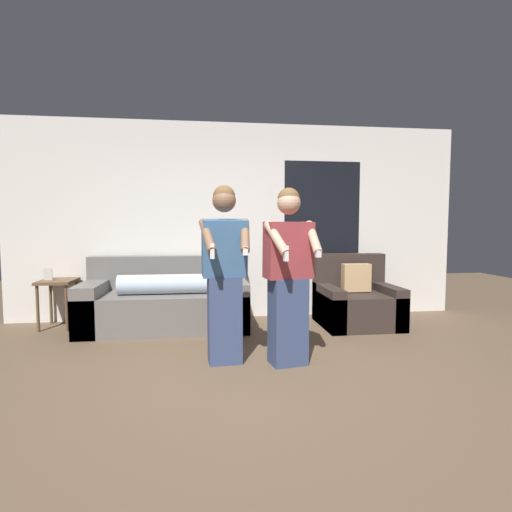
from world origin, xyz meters
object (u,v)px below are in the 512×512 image
object	(u,v)px
couch	(166,303)
armchair	(356,302)
side_table	(58,288)
person_right	(288,276)
person_left	(225,274)

from	to	relation	value
couch	armchair	bearing A→B (deg)	-3.87
side_table	person_right	world-z (taller)	person_right
couch	person_right	bearing A→B (deg)	-50.24
side_table	person_right	size ratio (longest dim) A/B	0.46
couch	side_table	distance (m)	1.39
armchair	person_right	size ratio (longest dim) A/B	0.59
couch	side_table	size ratio (longest dim) A/B	2.67
couch	side_table	xyz separation A→B (m)	(-1.36, 0.20, 0.19)
couch	person_left	world-z (taller)	person_left
side_table	armchair	bearing A→B (deg)	-5.47
person_left	armchair	bearing A→B (deg)	34.59
person_left	person_right	xyz separation A→B (m)	(0.58, -0.12, -0.02)
side_table	person_left	size ratio (longest dim) A/B	0.46
side_table	person_right	bearing A→B (deg)	-33.09
couch	side_table	world-z (taller)	couch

